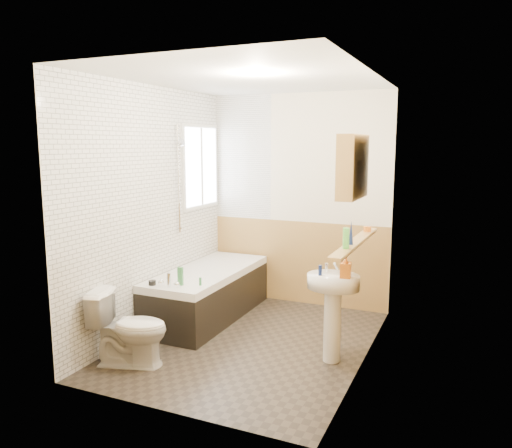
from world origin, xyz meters
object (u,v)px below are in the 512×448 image
object	(u,v)px
toilet	(130,328)
pine_shelf	(355,242)
sink	(333,300)
medicine_cabinet	(352,167)
bathtub	(208,292)

from	to	relation	value
toilet	pine_shelf	distance (m)	2.08
toilet	sink	xyz separation A→B (m)	(1.60, 0.78, 0.24)
medicine_cabinet	sink	bearing A→B (deg)	138.45
sink	pine_shelf	world-z (taller)	pine_shelf
toilet	pine_shelf	size ratio (longest dim) A/B	0.48
bathtub	sink	bearing A→B (deg)	-19.74
medicine_cabinet	bathtub	bearing A→B (deg)	157.66
toilet	pine_shelf	bearing A→B (deg)	-85.66
medicine_cabinet	pine_shelf	bearing A→B (deg)	68.98
sink	pine_shelf	size ratio (longest dim) A/B	0.65
bathtub	pine_shelf	world-z (taller)	pine_shelf
toilet	bathtub	bearing A→B (deg)	-18.12
sink	medicine_cabinet	xyz separation A→B (m)	(0.17, -0.15, 1.17)
bathtub	sink	distance (m)	1.69
sink	medicine_cabinet	world-z (taller)	medicine_cabinet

